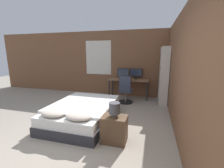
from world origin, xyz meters
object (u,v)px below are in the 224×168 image
object	(u,v)px
desk	(129,82)
computer_mouse	(135,80)
bed	(83,112)
bedside_lamp	(114,108)
keyboard	(128,80)
office_chair	(125,92)
monitor_left	(123,73)
nightstand	(114,129)
monitor_right	(136,73)
bookshelf	(164,73)

from	to	relation	value
desk	computer_mouse	size ratio (longest dim) A/B	22.55
bed	bedside_lamp	bearing A→B (deg)	-33.14
desk	keyboard	world-z (taller)	keyboard
office_chair	monitor_left	bearing A→B (deg)	106.79
bedside_lamp	desk	distance (m)	3.16
bed	monitor_left	distance (m)	2.82
nightstand	monitor_right	bearing A→B (deg)	89.43
bed	bookshelf	distance (m)	3.10
bedside_lamp	bookshelf	xyz separation A→B (m)	(1.07, 2.79, 0.38)
bed	computer_mouse	world-z (taller)	computer_mouse
bedside_lamp	monitor_right	world-z (taller)	monitor_right
monitor_right	computer_mouse	world-z (taller)	monitor_right
desk	bookshelf	size ratio (longest dim) A/B	0.79
nightstand	office_chair	xyz separation A→B (m)	(-0.23, 2.46, 0.12)
monitor_left	computer_mouse	xyz separation A→B (m)	(0.53, -0.39, -0.22)
nightstand	desk	bearing A→B (deg)	94.19
bedside_lamp	computer_mouse	bearing A→B (deg)	89.27
nightstand	office_chair	distance (m)	2.48
bed	keyboard	size ratio (longest dim) A/B	5.83
monitor_left	computer_mouse	bearing A→B (deg)	-36.19
bed	monitor_left	size ratio (longest dim) A/B	4.29
monitor_right	bedside_lamp	bearing A→B (deg)	-90.57
bedside_lamp	computer_mouse	world-z (taller)	bedside_lamp
bedside_lamp	monitor_left	bearing A→B (deg)	98.42
desk	monitor_right	xyz separation A→B (m)	(0.26, 0.20, 0.33)
monitor_left	monitor_right	bearing A→B (deg)	0.00
keyboard	nightstand	bearing A→B (deg)	-85.53
bed	monitor_left	xyz separation A→B (m)	(0.54, 2.67, 0.74)
bed	office_chair	xyz separation A→B (m)	(0.81, 1.78, 0.15)
keyboard	office_chair	xyz separation A→B (m)	(0.00, -0.50, -0.37)
nightstand	computer_mouse	size ratio (longest dim) A/B	7.80
desk	office_chair	size ratio (longest dim) A/B	1.57
nightstand	monitor_left	world-z (taller)	monitor_left
monitor_right	office_chair	bearing A→B (deg)	-106.42
bed	desk	world-z (taller)	desk
bedside_lamp	monitor_left	world-z (taller)	monitor_left
computer_mouse	keyboard	bearing A→B (deg)	180.00
bed	keyboard	xyz separation A→B (m)	(0.81, 2.28, 0.52)
bed	desk	distance (m)	2.64
monitor_right	computer_mouse	bearing A→B (deg)	-89.42
bedside_lamp	monitor_left	size ratio (longest dim) A/B	0.59
desk	monitor_left	size ratio (longest dim) A/B	3.25
desk	bed	bearing A→B (deg)	-108.12
bed	monitor_right	xyz separation A→B (m)	(1.07, 2.67, 0.74)
bookshelf	monitor_right	bearing A→B (deg)	151.63
desk	office_chair	xyz separation A→B (m)	(0.00, -0.69, -0.27)
computer_mouse	desk	bearing A→B (deg)	144.25
computer_mouse	monitor_right	bearing A→B (deg)	90.58
bedside_lamp	computer_mouse	xyz separation A→B (m)	(0.04, 2.96, 0.06)
bedside_lamp	office_chair	xyz separation A→B (m)	(-0.23, 2.46, -0.32)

